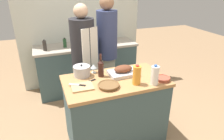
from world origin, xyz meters
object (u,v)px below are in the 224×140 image
Objects in this scene: condiment_bottle_short at (45,46)px; wine_glass_left at (94,67)px; milk_jug at (155,75)px; knife_paring at (78,85)px; stock_pot at (82,71)px; mixing_bowl at (163,78)px; wicker_basket at (109,85)px; condiment_bottle_tall at (65,43)px; person_cook_guest at (107,49)px; knife_chef at (87,82)px; stand_mixer at (108,34)px; cutting_board at (82,87)px; person_cook_aproned at (84,57)px; juice_jug at (137,75)px; wine_bottle_green at (101,68)px; roasting_pan at (123,71)px.

wine_glass_left is at bearing -64.51° from condiment_bottle_short.
knife_paring is (-0.83, 0.25, -0.09)m from milk_jug.
stock_pot is 1.17× the size of mixing_bowl.
wicker_basket is at bearing -83.19° from wine_glass_left.
mixing_bowl is at bearing -61.89° from condiment_bottle_tall.
milk_jug is 0.13× the size of person_cook_guest.
knife_chef is (0.02, -0.20, -0.06)m from stock_pot.
milk_jug is 2.01m from condiment_bottle_short.
stand_mixer is at bearing 62.52° from knife_chef.
knife_chef is at bearing 156.18° from milk_jug.
condiment_bottle_tall is at bearing 88.74° from cutting_board.
mixing_bowl is 1.56× the size of wine_glass_left.
cutting_board is 0.14× the size of person_cook_aproned.
cutting_board is at bearing -128.84° from knife_chef.
knife_paring is 1.05m from person_cook_guest.
milk_jug is 0.79m from wine_glass_left.
knife_chef is 0.14× the size of person_cook_guest.
condiment_bottle_short is at bearing 102.23° from person_cook_aproned.
cutting_board is 1.35× the size of knife_paring.
mixing_bowl is 1.09m from person_cook_guest.
person_cook_guest is (0.51, 0.77, 0.12)m from knife_chef.
cutting_board is at bearing 167.96° from juice_jug.
wine_glass_left reaches higher than knife_paring.
knife_chef is 1.31× the size of condiment_bottle_short.
person_cook_guest is (0.32, 0.96, 0.10)m from wicker_basket.
mixing_bowl is at bearing -11.55° from knife_paring.
stand_mixer is (0.66, 1.32, 0.06)m from wine_glass_left.
cutting_board is 2.16× the size of wine_glass_left.
person_cook_guest reaches higher than mixing_bowl.
wine_bottle_green reaches higher than mixing_bowl.
roasting_pan is 1.54× the size of milk_jug.
cutting_board is 0.42m from wine_glass_left.
roasting_pan is 0.52m from stock_pot.
wicker_basket is 0.29m from cutting_board.
juice_jug is at bearing -71.08° from condiment_bottle_tall.
cutting_board is 0.13m from knife_chef.
person_cook_aproned reaches higher than juice_jug.
person_cook_guest is (-0.20, 1.08, 0.01)m from milk_jug.
wine_bottle_green is at bearing -93.64° from person_cook_guest.
stock_pot is at bearing -111.40° from person_cook_guest.
juice_jug is 1.84m from condiment_bottle_short.
stand_mixer reaches higher than condiment_bottle_short.
person_cook_aproned is 0.41m from person_cook_guest.
knife_chef is at bearing -174.23° from roasting_pan.
condiment_bottle_short is at bearing 106.03° from knife_chef.
condiment_bottle_tall is at bearing 99.21° from wine_glass_left.
stock_pot is 0.12× the size of person_cook_guest.
wine_bottle_green is at bearing -112.74° from stand_mixer.
knife_paring is at bearing -153.12° from wine_bottle_green.
condiment_bottle_short reaches higher than knife_paring.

